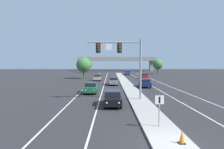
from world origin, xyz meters
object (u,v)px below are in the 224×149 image
Objects in this scene: tree_far_right_a at (158,64)px; car_oncoming_tan at (98,77)px; car_oncoming_green at (91,88)px; median_sign_post at (159,106)px; car_oncoming_grey at (113,81)px; car_oncoming_black at (113,98)px; car_receding_red at (144,76)px; car_receding_blue at (127,73)px; tree_far_left_c at (84,65)px; car_receding_navy at (145,83)px; overhead_signal_mast at (124,56)px; traffic_cone_median_nose at (182,137)px; tree_far_left_a at (88,65)px.

car_oncoming_tan is at bearing -128.18° from tree_far_right_a.
car_oncoming_green is 0.76× the size of tree_far_right_a.
median_sign_post is 0.37× the size of tree_far_right_a.
car_oncoming_grey is 0.76× the size of tree_far_right_a.
car_receding_red is (9.33, 34.44, 0.00)m from car_oncoming_black.
tree_far_right_a is at bearing 71.79° from car_oncoming_black.
car_oncoming_tan and car_receding_red have the same top height.
car_oncoming_grey is at bearing -99.85° from car_receding_blue.
car_oncoming_grey is at bearing -62.50° from tree_far_left_c.
car_oncoming_black is 0.74× the size of tree_far_left_c.
car_receding_navy is 43.50m from tree_far_right_a.
tree_far_right_a reaches higher than car_receding_blue.
overhead_signal_mast is at bearing -95.41° from car_receding_blue.
tree_far_left_c is (-9.22, 31.97, -1.36)m from overhead_signal_mast.
car_oncoming_tan is 1.00× the size of car_receding_red.
overhead_signal_mast is 3.27× the size of median_sign_post.
tree_far_right_a is (15.57, 64.17, 2.30)m from median_sign_post.
traffic_cone_median_nose is at bearing -92.17° from car_receding_blue.
tree_far_left_c reaches higher than car_oncoming_black.
car_receding_blue is at bearing 67.55° from car_oncoming_tan.
overhead_signal_mast reaches higher than car_oncoming_black.
tree_far_right_a is at bearing 76.36° from median_sign_post.
car_oncoming_tan is (-4.87, 25.85, -4.48)m from overhead_signal_mast.
median_sign_post is 0.49× the size of car_oncoming_tan.
car_receding_red is at bearing -78.95° from car_receding_blue.
traffic_cone_median_nose is (7.16, -38.74, -0.31)m from car_oncoming_tan.
median_sign_post reaches higher than car_oncoming_grey.
car_receding_red is 0.76× the size of tree_far_right_a.
car_receding_navy is at bearing -54.16° from tree_far_left_c.
traffic_cone_median_nose is 46.44m from tree_far_left_c.
tree_far_left_c is (-26.57, -22.13, 0.05)m from tree_far_right_a.
car_receding_blue is (5.99, 51.57, 0.00)m from car_oncoming_black.
car_oncoming_grey is 1.00× the size of car_receding_navy.
tree_far_left_a is at bearing 120.58° from car_receding_red.
car_receding_blue is at bearing -157.49° from tree_far_right_a.
tree_far_left_a reaches higher than car_receding_blue.
overhead_signal_mast is 1.60× the size of car_oncoming_green.
car_oncoming_green is 28.82m from car_receding_red.
tree_far_right_a is (18.37, 37.87, 3.07)m from car_oncoming_grey.
car_oncoming_tan is 1.00× the size of car_receding_navy.
car_oncoming_black and car_oncoming_grey have the same top height.
tree_far_left_c is (-11.52, 44.86, 3.43)m from traffic_cone_median_nose.
tree_far_left_a is at bearing 100.33° from median_sign_post.
car_receding_navy is at bearing 36.18° from car_oncoming_green.
car_oncoming_green is at bearing -115.73° from car_receding_red.
tree_far_left_c reaches higher than tree_far_right_a.
overhead_signal_mast is 1.30× the size of tree_far_left_a.
car_oncoming_green is 0.75× the size of tree_far_left_c.
car_receding_blue is (4.63, 48.83, -4.48)m from overhead_signal_mast.
tree_far_left_a is at bearing 97.13° from car_oncoming_green.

